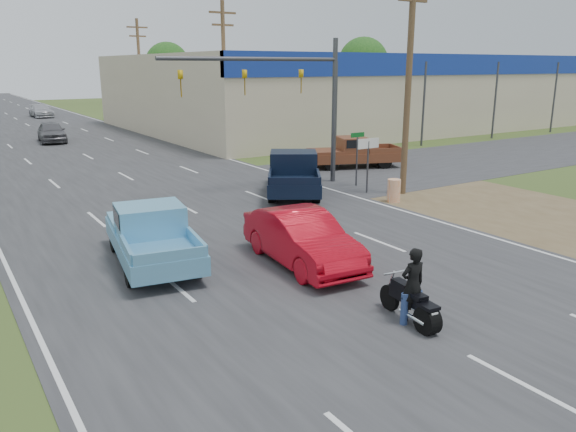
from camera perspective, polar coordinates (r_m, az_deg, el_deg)
ground at (r=11.69m, az=22.72°, el=-15.55°), size 200.00×200.00×0.00m
main_road at (r=46.56m, az=-22.01°, el=6.91°), size 15.00×180.00×0.02m
cross_road at (r=25.58m, az=-12.20°, el=1.80°), size 120.00×10.00×0.02m
dirt_verge at (r=25.60m, az=18.63°, el=1.35°), size 8.00×18.00×0.01m
big_box_store at (r=60.92m, az=9.30°, el=12.59°), size 50.00×28.10×6.60m
utility_pole_1 at (r=25.84m, az=12.17°, el=13.83°), size 2.00×0.28×10.00m
utility_pole_2 at (r=40.67m, az=-6.50°, el=14.38°), size 2.00×0.28×10.00m
utility_pole_3 at (r=57.34m, az=-14.81°, el=14.16°), size 2.00×0.28×10.00m
tree_3 at (r=98.67m, az=7.63°, el=15.19°), size 8.40×8.40×10.40m
tree_5 at (r=107.57m, az=-12.16°, el=14.81°), size 7.98×7.98×9.88m
barrel_0 at (r=24.63m, az=10.71°, el=2.54°), size 0.56×0.56×1.00m
barrel_1 at (r=31.44m, az=0.55°, el=5.48°), size 0.56×0.56×1.00m
lane_sign at (r=25.97m, az=8.14°, el=6.44°), size 1.20×0.08×2.52m
street_name_sign at (r=27.53m, az=7.03°, el=6.34°), size 0.80×0.08×2.61m
signal_mast at (r=26.68m, az=0.07°, el=13.07°), size 9.12×0.40×7.00m
red_convertible at (r=16.47m, az=1.43°, el=-2.35°), size 2.10×4.97×1.59m
motorcycle at (r=13.18m, az=12.55°, el=-8.87°), size 0.64×2.04×1.03m
rider at (r=13.06m, az=12.53°, el=-7.20°), size 0.67×0.48×1.72m
blue_pickup at (r=17.17m, az=-13.77°, el=-1.73°), size 2.86×5.58×1.77m
navy_pickup at (r=25.85m, az=0.56°, el=4.48°), size 5.04×6.15×1.94m
brown_pickup at (r=32.79m, az=6.47°, el=6.47°), size 5.66×3.79×1.75m
distant_car_grey at (r=47.14m, az=-22.89°, el=7.87°), size 2.29×4.78×1.58m
distant_car_silver at (r=70.92m, az=-23.79°, el=9.76°), size 2.12×5.07×1.46m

